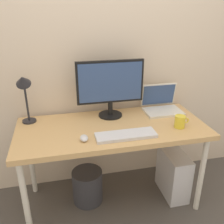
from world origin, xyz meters
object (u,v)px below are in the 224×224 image
(desk_lamp, at_px, (24,88))
(desk, at_px, (112,133))
(laptop, at_px, (161,104))
(mouse, at_px, (84,138))
(monitor, at_px, (110,85))
(coffee_mug, at_px, (180,122))
(keyboard, at_px, (126,135))
(computer_tower, at_px, (173,174))
(wastebasket, at_px, (88,186))

(desk_lamp, bearing_deg, desk, -17.08)
(laptop, height_order, mouse, laptop)
(mouse, bearing_deg, desk_lamp, 137.17)
(mouse, bearing_deg, monitor, 53.58)
(coffee_mug, bearing_deg, monitor, 145.02)
(monitor, relative_size, mouse, 6.15)
(desk, height_order, desk_lamp, desk_lamp)
(keyboard, distance_m, mouse, 0.30)
(monitor, distance_m, computer_tower, 0.98)
(monitor, distance_m, mouse, 0.52)
(keyboard, xyz_separation_m, coffee_mug, (0.45, 0.05, 0.04))
(keyboard, bearing_deg, laptop, 42.29)
(laptop, distance_m, wastebasket, 0.97)
(laptop, xyz_separation_m, wastebasket, (-0.71, -0.17, -0.64))
(laptop, xyz_separation_m, coffee_mug, (0.01, -0.35, -0.01))
(computer_tower, bearing_deg, keyboard, -163.19)
(mouse, bearing_deg, laptop, 27.38)
(monitor, height_order, computer_tower, monitor)
(mouse, bearing_deg, computer_tower, 9.58)
(keyboard, xyz_separation_m, mouse, (-0.30, 0.02, 0.01))
(coffee_mug, relative_size, wastebasket, 0.38)
(desk, relative_size, mouse, 16.36)
(desk_lamp, bearing_deg, coffee_mug, -16.25)
(desk, relative_size, coffee_mug, 12.77)
(monitor, height_order, wastebasket, monitor)
(computer_tower, bearing_deg, desk, 176.17)
(desk_lamp, relative_size, keyboard, 0.96)
(monitor, bearing_deg, keyboard, -85.59)
(mouse, xyz_separation_m, computer_tower, (0.80, 0.13, -0.54))
(desk, xyz_separation_m, monitor, (0.03, 0.19, 0.34))
(desk, height_order, wastebasket, desk)
(mouse, relative_size, coffee_mug, 0.78)
(laptop, xyz_separation_m, desk_lamp, (-1.13, -0.01, 0.24))
(monitor, relative_size, desk_lamp, 1.31)
(keyboard, height_order, wastebasket, keyboard)
(desk, relative_size, desk_lamp, 3.48)
(computer_tower, height_order, wastebasket, computer_tower)
(desk_lamp, xyz_separation_m, coffee_mug, (1.14, -0.33, -0.25))
(computer_tower, relative_size, wastebasket, 1.40)
(laptop, bearing_deg, monitor, -178.18)
(monitor, distance_m, wastebasket, 0.90)
(monitor, bearing_deg, laptop, 1.82)
(desk_lamp, distance_m, keyboard, 0.84)
(desk_lamp, height_order, keyboard, desk_lamp)
(keyboard, height_order, computer_tower, keyboard)
(computer_tower, bearing_deg, desk_lamp, 168.96)
(laptop, height_order, computer_tower, laptop)
(desk_lamp, distance_m, coffee_mug, 1.21)
(mouse, xyz_separation_m, wastebasket, (0.03, 0.21, -0.60))
(computer_tower, bearing_deg, coffee_mug, -117.25)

